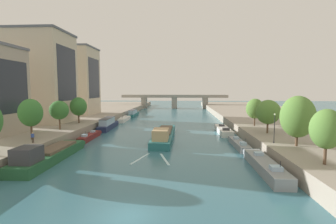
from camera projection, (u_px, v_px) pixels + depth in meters
ground_plane at (128, 217)px, 19.40m from camera, size 400.00×400.00×0.00m
quay_left at (58, 119)px, 76.01m from camera, size 36.00×170.00×2.13m
quay_right at (284, 120)px, 71.92m from camera, size 36.00×170.00×2.13m
barge_midriver at (164, 135)px, 49.52m from camera, size 3.84×22.22×3.15m
wake_behind_barge at (152, 159)px, 35.58m from camera, size 5.60×5.89×0.03m
moored_boat_left_far at (49, 155)px, 34.21m from camera, size 3.67×16.61×3.24m
moored_boat_left_upstream at (90, 136)px, 49.82m from camera, size 1.82×10.34×2.17m
moored_boat_left_second at (108, 124)px, 62.53m from camera, size 2.89×13.55×2.94m
moored_boat_left_gap_after at (124, 119)px, 78.47m from camera, size 2.10×11.78×2.25m
moored_boat_left_downstream at (133, 113)px, 92.22m from camera, size 2.21×12.54×2.53m
moored_boat_right_lone at (265, 165)px, 30.36m from camera, size 2.34×13.38×2.42m
moored_boat_right_far at (239, 144)px, 43.02m from camera, size 1.88×10.68×2.14m
moored_boat_right_second at (223, 130)px, 56.99m from camera, size 2.68×12.80×2.32m
tree_left_far at (31, 113)px, 38.75m from camera, size 3.67×3.67×6.58m
tree_left_end_of_row at (59, 110)px, 48.46m from camera, size 3.72×3.72×5.82m
tree_left_past_mid at (78, 107)px, 58.02m from camera, size 3.93×3.93×6.20m
tree_right_nearest at (327, 129)px, 25.75m from camera, size 3.34×3.34×6.01m
tree_right_third at (298, 117)px, 34.20m from camera, size 4.71×4.71×7.18m
tree_right_end_of_row at (268, 112)px, 44.39m from camera, size 4.35×4.35×6.16m
tree_right_distant at (255, 109)px, 53.49m from camera, size 3.79×3.79×6.04m
lamppost_right_bank at (274, 127)px, 36.33m from camera, size 0.28×0.28×4.48m
building_left_middle at (36, 77)px, 58.98m from camera, size 16.14×12.08×21.92m
building_left_corner at (73, 81)px, 78.74m from camera, size 14.66×11.91×21.63m
bridge_far at (174, 100)px, 131.28m from camera, size 57.14×4.40×7.25m
person_on_quay at (33, 137)px, 36.49m from camera, size 0.30×0.50×1.62m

